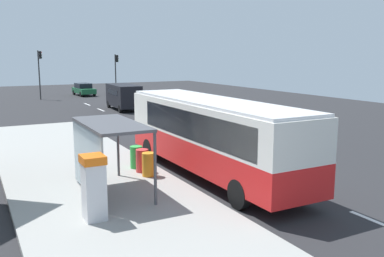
% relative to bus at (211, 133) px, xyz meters
% --- Properties ---
extents(ground_plane, '(56.00, 92.00, 0.04)m').
position_rel_bus_xyz_m(ground_plane, '(1.71, 13.26, -1.86)').
color(ground_plane, '#262628').
extents(sidewalk_platform, '(6.20, 30.00, 0.18)m').
position_rel_bus_xyz_m(sidewalk_platform, '(-4.69, 1.26, -1.75)').
color(sidewalk_platform, '#999993').
rests_on(sidewalk_platform, ground).
extents(lane_stripe_seg_0, '(0.16, 2.20, 0.01)m').
position_rel_bus_xyz_m(lane_stripe_seg_0, '(1.96, -6.74, -1.84)').
color(lane_stripe_seg_0, silver).
rests_on(lane_stripe_seg_0, ground).
extents(lane_stripe_seg_1, '(0.16, 2.20, 0.01)m').
position_rel_bus_xyz_m(lane_stripe_seg_1, '(1.96, -1.74, -1.84)').
color(lane_stripe_seg_1, silver).
rests_on(lane_stripe_seg_1, ground).
extents(lane_stripe_seg_2, '(0.16, 2.20, 0.01)m').
position_rel_bus_xyz_m(lane_stripe_seg_2, '(1.96, 3.26, -1.84)').
color(lane_stripe_seg_2, silver).
rests_on(lane_stripe_seg_2, ground).
extents(lane_stripe_seg_3, '(0.16, 2.20, 0.01)m').
position_rel_bus_xyz_m(lane_stripe_seg_3, '(1.96, 8.26, -1.84)').
color(lane_stripe_seg_3, silver).
rests_on(lane_stripe_seg_3, ground).
extents(lane_stripe_seg_4, '(0.16, 2.20, 0.01)m').
position_rel_bus_xyz_m(lane_stripe_seg_4, '(1.96, 13.26, -1.84)').
color(lane_stripe_seg_4, silver).
rests_on(lane_stripe_seg_4, ground).
extents(lane_stripe_seg_5, '(0.16, 2.20, 0.01)m').
position_rel_bus_xyz_m(lane_stripe_seg_5, '(1.96, 18.26, -1.84)').
color(lane_stripe_seg_5, silver).
rests_on(lane_stripe_seg_5, ground).
extents(lane_stripe_seg_6, '(0.16, 2.20, 0.01)m').
position_rel_bus_xyz_m(lane_stripe_seg_6, '(1.96, 23.26, -1.84)').
color(lane_stripe_seg_6, silver).
rests_on(lane_stripe_seg_6, ground).
extents(lane_stripe_seg_7, '(0.16, 2.20, 0.01)m').
position_rel_bus_xyz_m(lane_stripe_seg_7, '(1.96, 28.26, -1.84)').
color(lane_stripe_seg_7, silver).
rests_on(lane_stripe_seg_7, ground).
extents(bus, '(2.60, 11.03, 3.21)m').
position_rel_bus_xyz_m(bus, '(0.00, 0.00, 0.00)').
color(bus, red).
rests_on(bus, ground).
extents(white_van, '(2.24, 5.29, 2.30)m').
position_rel_bus_xyz_m(white_van, '(3.91, 22.50, -0.50)').
color(white_van, black).
rests_on(white_van, ground).
extents(sedan_near, '(2.04, 4.49, 1.52)m').
position_rel_bus_xyz_m(sedan_near, '(4.01, 38.02, -1.05)').
color(sedan_near, '#195933').
rests_on(sedan_near, ground).
extents(ticket_machine, '(0.66, 0.76, 1.94)m').
position_rel_bus_xyz_m(ticket_machine, '(-5.61, -2.82, -0.67)').
color(ticket_machine, silver).
rests_on(ticket_machine, sidewalk_platform).
extents(recycling_bin_orange, '(0.52, 0.52, 0.95)m').
position_rel_bus_xyz_m(recycling_bin_orange, '(-2.49, 0.66, -1.19)').
color(recycling_bin_orange, orange).
rests_on(recycling_bin_orange, sidewalk_platform).
extents(recycling_bin_red, '(0.52, 0.52, 0.95)m').
position_rel_bus_xyz_m(recycling_bin_red, '(-2.49, 1.36, -1.19)').
color(recycling_bin_red, red).
rests_on(recycling_bin_red, sidewalk_platform).
extents(recycling_bin_green, '(0.52, 0.52, 0.95)m').
position_rel_bus_xyz_m(recycling_bin_green, '(-2.49, 2.06, -1.19)').
color(recycling_bin_green, green).
rests_on(recycling_bin_green, sidewalk_platform).
extents(traffic_light_near_side, '(0.49, 0.28, 5.05)m').
position_rel_bus_xyz_m(traffic_light_near_side, '(7.21, 34.70, 1.51)').
color(traffic_light_near_side, '#2D2D2D').
rests_on(traffic_light_near_side, ground).
extents(traffic_light_far_side, '(0.49, 0.28, 5.47)m').
position_rel_bus_xyz_m(traffic_light_far_side, '(-1.39, 35.50, 1.77)').
color(traffic_light_far_side, '#2D2D2D').
rests_on(traffic_light_far_side, ground).
extents(bus_shelter, '(1.80, 4.00, 2.50)m').
position_rel_bus_xyz_m(bus_shelter, '(-4.70, -0.63, 0.25)').
color(bus_shelter, '#4C4C51').
rests_on(bus_shelter, sidewalk_platform).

